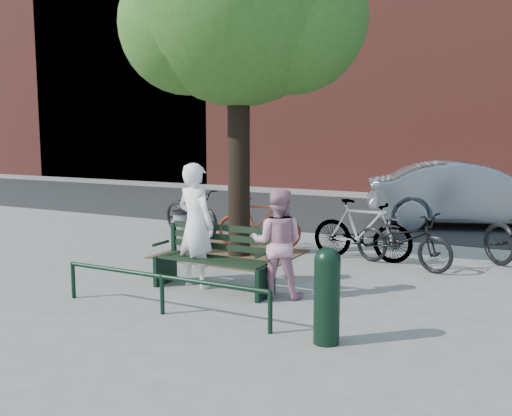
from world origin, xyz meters
The scene contains 16 objects.
ground centered at (0.00, 0.00, 0.00)m, with size 90.00×90.00×0.00m, color gray.
dirt_pit centered at (-1.00, 2.20, 0.01)m, with size 2.40×2.00×0.02m, color brown.
road centered at (0.00, 8.50, 0.01)m, with size 40.00×7.00×0.01m, color black.
townhouse_row centered at (0.17, 16.00, 6.25)m, with size 45.00×4.00×14.00m.
park_bench centered at (0.00, 0.08, 0.48)m, with size 1.74×0.54×0.97m.
guard_railing centered at (0.00, -1.20, 0.40)m, with size 3.06×0.06×0.51m.
street_tree centered at (-0.75, 2.20, 4.42)m, with size 4.20×3.80×6.50m.
person_left centered at (-0.34, 0.08, 0.91)m, with size 0.66×0.44×1.82m, color white.
person_right centered at (0.95, 0.15, 0.75)m, with size 0.73×0.57×1.51m, color #C8899B.
bollard centered at (2.17, -1.19, 0.56)m, with size 0.28×0.28×1.05m.
litter_bin centered at (-1.81, 1.87, 0.41)m, with size 0.40×0.40×0.81m.
bicycle_a centered at (-2.82, 3.63, 0.51)m, with size 0.67×1.93×1.01m, color black.
bicycle_b centered at (-0.80, 3.00, 0.50)m, with size 0.47×1.68×1.01m, color #621E0E.
bicycle_c centered at (2.07, 2.69, 0.47)m, with size 0.63×1.81×0.95m, color black.
bicycle_d centered at (1.31, 2.89, 0.54)m, with size 0.51×1.79×1.08m, color gray.
parked_car centered at (2.52, 7.48, 0.78)m, with size 1.65×4.73×1.56m, color gray.
Camera 1 is at (4.22, -6.77, 2.27)m, focal length 40.00 mm.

